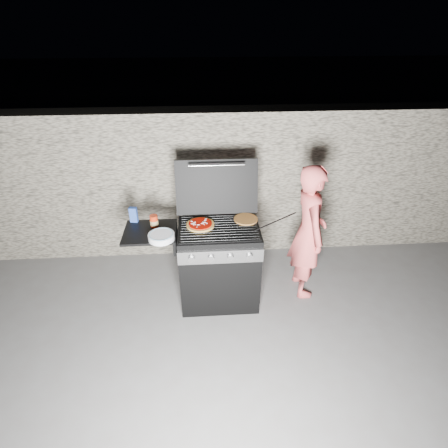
{
  "coord_description": "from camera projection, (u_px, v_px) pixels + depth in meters",
  "views": [
    {
      "loc": [
        -0.15,
        -2.89,
        2.7
      ],
      "look_at": [
        0.05,
        0.0,
        0.95
      ],
      "focal_mm": 28.0,
      "sensor_mm": 36.0,
      "label": 1
    }
  ],
  "objects": [
    {
      "name": "gas_grill",
      "position": [
        195.0,
        266.0,
        3.62
      ],
      "size": [
        1.34,
        0.79,
        0.91
      ],
      "primitive_type": null,
      "color": "black",
      "rests_on": "ground"
    },
    {
      "name": "pizza_topped",
      "position": [
        200.0,
        224.0,
        3.43
      ],
      "size": [
        0.28,
        0.28,
        0.03
      ],
      "primitive_type": null,
      "rotation": [
        0.0,
        0.0,
        -0.02
      ],
      "color": "#E5C164",
      "rests_on": "gas_grill"
    },
    {
      "name": "tongs",
      "position": [
        275.0,
        221.0,
        3.41
      ],
      "size": [
        0.45,
        0.19,
        0.1
      ],
      "primitive_type": "cylinder",
      "rotation": [
        0.0,
        1.4,
        0.38
      ],
      "color": "black",
      "rests_on": "gas_grill"
    },
    {
      "name": "pizza_plain",
      "position": [
        246.0,
        219.0,
        3.53
      ],
      "size": [
        0.31,
        0.31,
        0.01
      ],
      "primitive_type": "cylinder",
      "rotation": [
        0.0,
        0.0,
        0.36
      ],
      "color": "#C4843A",
      "rests_on": "gas_grill"
    },
    {
      "name": "stone_wall",
      "position": [
        214.0,
        184.0,
        4.31
      ],
      "size": [
        8.0,
        0.35,
        1.8
      ],
      "primitive_type": "cube",
      "color": "gray",
      "rests_on": "ground"
    },
    {
      "name": "blue_carton",
      "position": [
        134.0,
        215.0,
        3.48
      ],
      "size": [
        0.08,
        0.05,
        0.16
      ],
      "primitive_type": "cube",
      "rotation": [
        0.0,
        0.0,
        -0.15
      ],
      "color": "navy",
      "rests_on": "gas_grill"
    },
    {
      "name": "plate_stack",
      "position": [
        161.0,
        237.0,
        3.23
      ],
      "size": [
        0.29,
        0.29,
        0.06
      ],
      "primitive_type": "cylinder",
      "rotation": [
        0.0,
        0.0,
        -0.23
      ],
      "color": "silver",
      "rests_on": "gas_grill"
    },
    {
      "name": "sauce_jar",
      "position": [
        154.0,
        221.0,
        3.41
      ],
      "size": [
        0.1,
        0.1,
        0.12
      ],
      "primitive_type": "cylinder",
      "rotation": [
        0.0,
        0.0,
        0.39
      ],
      "color": "#AA270D",
      "rests_on": "gas_grill"
    },
    {
      "name": "person",
      "position": [
        308.0,
        232.0,
        3.63
      ],
      "size": [
        0.37,
        0.55,
        1.49
      ],
      "primitive_type": "imported",
      "rotation": [
        0.0,
        0.0,
        1.6
      ],
      "color": "#DB5452",
      "rests_on": "ground"
    },
    {
      "name": "ground",
      "position": [
        220.0,
        297.0,
        3.87
      ],
      "size": [
        50.0,
        50.0,
        0.0
      ],
      "primitive_type": "plane",
      "color": "#565350"
    }
  ]
}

